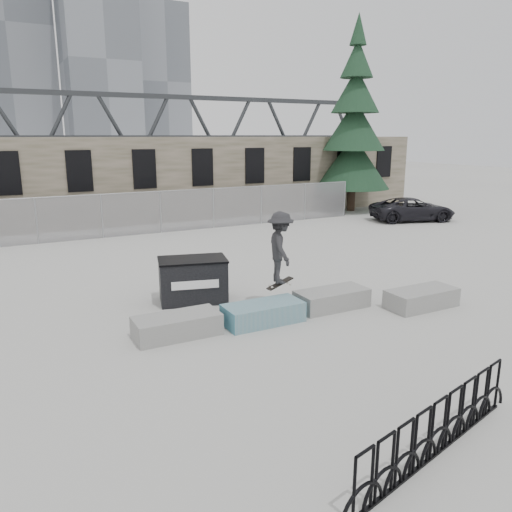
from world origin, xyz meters
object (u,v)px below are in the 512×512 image
Objects in this scene: bike_rack at (438,429)px; skateboarder at (280,248)px; spruce_tree at (354,133)px; planter_center_left at (263,312)px; dumpster at (193,280)px; suv at (413,209)px; planter_center_right at (332,298)px; planter_offset at (421,297)px; planter_far_left at (177,325)px.

bike_rack is 6.75m from skateboarder.
spruce_tree is (14.38, 20.30, 4.31)m from bike_rack.
spruce_tree is at bearing 45.65° from planter_center_left.
bike_rack is at bearing -71.34° from dumpster.
dumpster is at bearing 94.49° from bike_rack.
dumpster is 17.24m from suv.
bike_rack is (0.65, -8.30, -0.19)m from dumpster.
dumpster is at bearing 61.76° from skateboarder.
planter_center_left is 2.19m from planter_center_right.
planter_center_right is 1.00× the size of planter_offset.
planter_far_left is 1.00× the size of planter_center_left.
planter_center_right is 0.17× the size of spruce_tree.
planter_center_left is 1.80m from skateboarder.
spruce_tree is (11.89, 14.30, 4.47)m from planter_center_right.
suv is at bearing 37.71° from planter_center_right.
skateboarder is at bearing 36.75° from planter_center_left.
spruce_tree reaches higher than bike_rack.
planter_center_right is 19.13m from spruce_tree.
bike_rack reaches higher than planter_center_left.
planter_far_left is 0.98× the size of skateboarder.
skateboarder reaches higher than dumpster.
dumpster is at bearing 147.60° from planter_offset.
spruce_tree is 2.53× the size of suv.
planter_center_left is 5.90m from bike_rack.
skateboarder is (1.81, -1.77, 1.09)m from dumpster.
spruce_tree is at bearing 41.14° from planter_far_left.
dumpster reaches higher than planter_offset.
skateboarder reaches higher than planter_far_left.
spruce_tree is at bearing 57.82° from planter_offset.
planter_offset is (4.40, -0.98, 0.00)m from planter_center_left.
suv reaches higher than planter_offset.
planter_far_left and planter_center_right have the same top height.
suv is at bearing -83.06° from spruce_tree.
skateboarder is at bearing 141.19° from suv.
dumpster is (-0.95, 2.41, 0.35)m from planter_center_left.
planter_far_left is 1.00× the size of planter_offset.
suv is at bearing 33.62° from planter_center_left.
planter_offset is at bearing -122.18° from spruce_tree.
bike_rack is (-0.30, -5.89, 0.16)m from planter_center_left.
spruce_tree is (9.68, 15.39, 4.47)m from planter_offset.
planter_far_left is 3.41m from skateboarder.
spruce_tree reaches higher than suv.
bike_rack is 0.38× the size of spruce_tree.
planter_center_left is 0.44× the size of suv.
skateboarder is at bearing 8.42° from planter_far_left.
dumpster is (-3.14, 2.30, 0.35)m from planter_center_right.
planter_far_left is at bearing 169.89° from planter_offset.
planter_center_right is 15.75m from suv.
dumpster is 19.67m from spruce_tree.
planter_offset is (2.21, -1.10, 0.00)m from planter_center_right.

